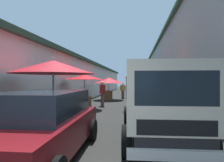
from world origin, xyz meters
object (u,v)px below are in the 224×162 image
object	(u,v)px
vendor_by_crates	(123,90)
hatchback_car	(42,124)
fruit_stall_near_left	(145,77)
delivery_truck	(162,107)
vendor_in_shade	(102,92)
plastic_stool	(62,112)
fruit_stall_far_right	(147,79)
fruit_stall_far_left	(109,82)
fruit_stall_near_right	(53,73)
fruit_stall_mid_lane	(84,83)

from	to	relation	value
vendor_by_crates	hatchback_car	bearing A→B (deg)	177.21
fruit_stall_near_left	delivery_truck	size ratio (longest dim) A/B	0.50
hatchback_car	delivery_truck	distance (m)	2.88
vendor_in_shade	plastic_stool	bearing A→B (deg)	168.57
fruit_stall_near_left	delivery_truck	bearing A→B (deg)	-178.45
vendor_in_shade	vendor_by_crates	bearing A→B (deg)	-9.46
fruit_stall_far_right	plastic_stool	xyz separation A→B (m)	(-9.48, 4.16, -1.54)
hatchback_car	vendor_by_crates	world-z (taller)	vendor_by_crates
fruit_stall_far_right	vendor_by_crates	xyz separation A→B (m)	(0.81, 2.28, -1.01)
delivery_truck	fruit_stall_far_left	bearing A→B (deg)	14.83
vendor_in_shade	fruit_stall_far_right	bearing A→B (deg)	-33.57
fruit_stall_near_left	hatchback_car	distance (m)	7.61
fruit_stall_near_right	delivery_truck	world-z (taller)	fruit_stall_near_right
fruit_stall_far_right	fruit_stall_near_right	xyz separation A→B (m)	(-11.39, 3.70, 0.08)
fruit_stall_near_left	hatchback_car	world-z (taller)	fruit_stall_near_left
fruit_stall_near_left	plastic_stool	bearing A→B (deg)	129.31
vendor_by_crates	delivery_truck	bearing A→B (deg)	-171.51
fruit_stall_far_right	hatchback_car	size ratio (longest dim) A/B	0.67
fruit_stall_near_left	fruit_stall_mid_lane	bearing A→B (deg)	89.56
fruit_stall_near_left	hatchback_car	xyz separation A→B (m)	(-7.08, 2.53, -1.19)
fruit_stall_near_left	fruit_stall_far_left	size ratio (longest dim) A/B	0.93
fruit_stall_far_left	vendor_in_shade	world-z (taller)	fruit_stall_far_left
fruit_stall_far_right	fruit_stall_near_right	bearing A→B (deg)	161.98
fruit_stall_near_left	delivery_truck	world-z (taller)	fruit_stall_near_left
delivery_truck	plastic_stool	world-z (taller)	delivery_truck
fruit_stall_near_left	vendor_by_crates	xyz separation A→B (m)	(7.26, 1.83, -1.07)
plastic_stool	fruit_stall_far_left	bearing A→B (deg)	-4.81
hatchback_car	vendor_by_crates	xyz separation A→B (m)	(14.33, -0.70, 0.12)
fruit_stall_mid_lane	vendor_in_shade	bearing A→B (deg)	-27.48
delivery_truck	hatchback_car	bearing A→B (deg)	110.10
fruit_stall_near_left	fruit_stall_mid_lane	distance (m)	3.60
fruit_stall_near_right	hatchback_car	world-z (taller)	fruit_stall_near_right
fruit_stall_far_right	fruit_stall_near_right	size ratio (longest dim) A/B	0.95
vendor_in_shade	delivery_truck	bearing A→B (deg)	-159.06
fruit_stall_far_left	delivery_truck	size ratio (longest dim) A/B	0.54
fruit_stall_far_right	fruit_stall_far_left	bearing A→B (deg)	101.67
fruit_stall_near_left	vendor_by_crates	size ratio (longest dim) A/B	1.66
fruit_stall_near_left	fruit_stall_near_right	size ratio (longest dim) A/B	0.89
delivery_truck	plastic_stool	size ratio (longest dim) A/B	11.50
fruit_stall_far_left	vendor_by_crates	world-z (taller)	fruit_stall_far_left
fruit_stall_near_right	vendor_in_shade	xyz separation A→B (m)	(6.52, -0.48, -0.99)
fruit_stall_near_right	plastic_stool	size ratio (longest dim) A/B	6.48
fruit_stall_far_right	fruit_stall_near_left	world-z (taller)	fruit_stall_near_left
fruit_stall_far_right	plastic_stool	bearing A→B (deg)	156.30
fruit_stall_far_left	vendor_by_crates	distance (m)	2.04
fruit_stall_mid_lane	plastic_stool	distance (m)	3.32
vendor_by_crates	fruit_stall_mid_lane	bearing A→B (deg)	166.36
plastic_stool	hatchback_car	bearing A→B (deg)	-163.72
vendor_by_crates	plastic_stool	xyz separation A→B (m)	(-10.29, 1.88, -0.53)
fruit_stall_far_right	fruit_stall_mid_lane	size ratio (longest dim) A/B	1.14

